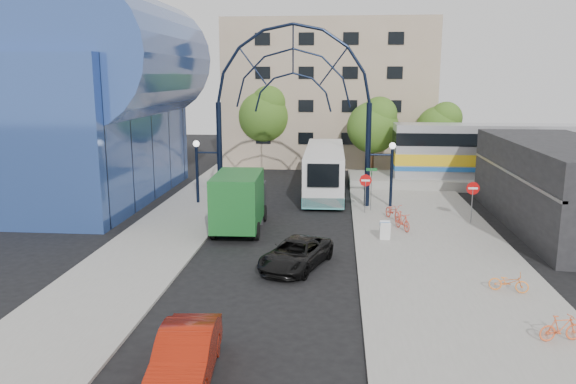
# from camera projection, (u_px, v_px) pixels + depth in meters

# --- Properties ---
(ground) EXTENTS (120.00, 120.00, 0.00)m
(ground) POSITION_uv_depth(u_px,v_px,m) (267.00, 278.00, 24.74)
(ground) COLOR black
(ground) RESTS_ON ground
(sidewalk_east) EXTENTS (8.00, 56.00, 0.12)m
(sidewalk_east) POSITION_uv_depth(u_px,v_px,m) (436.00, 253.00, 27.93)
(sidewalk_east) COLOR gray
(sidewalk_east) RESTS_ON ground
(plaza_west) EXTENTS (5.00, 50.00, 0.12)m
(plaza_west) POSITION_uv_depth(u_px,v_px,m) (165.00, 235.00, 31.15)
(plaza_west) COLOR gray
(plaza_west) RESTS_ON ground
(gateway_arch) EXTENTS (13.64, 0.44, 12.10)m
(gateway_arch) POSITION_uv_depth(u_px,v_px,m) (293.00, 78.00, 36.65)
(gateway_arch) COLOR black
(gateway_arch) RESTS_ON ground
(stop_sign) EXTENTS (0.80, 0.07, 2.50)m
(stop_sign) POSITION_uv_depth(u_px,v_px,m) (366.00, 184.00, 35.62)
(stop_sign) COLOR slate
(stop_sign) RESTS_ON sidewalk_east
(do_not_enter_sign) EXTENTS (0.76, 0.07, 2.48)m
(do_not_enter_sign) POSITION_uv_depth(u_px,v_px,m) (473.00, 192.00, 33.13)
(do_not_enter_sign) COLOR slate
(do_not_enter_sign) RESTS_ON sidewalk_east
(street_name_sign) EXTENTS (0.70, 0.70, 2.80)m
(street_name_sign) POSITION_uv_depth(u_px,v_px,m) (371.00, 180.00, 36.14)
(street_name_sign) COLOR slate
(street_name_sign) RESTS_ON sidewalk_east
(sandwich_board) EXTENTS (0.55, 0.61, 0.99)m
(sandwich_board) POSITION_uv_depth(u_px,v_px,m) (385.00, 228.00, 29.93)
(sandwich_board) COLOR white
(sandwich_board) RESTS_ON sidewalk_east
(transit_hall) EXTENTS (16.50, 18.00, 14.50)m
(transit_hall) POSITION_uv_depth(u_px,v_px,m) (77.00, 105.00, 39.34)
(transit_hall) COLOR #314F98
(transit_hall) RESTS_ON ground
(commercial_block_east) EXTENTS (6.00, 16.00, 5.00)m
(commercial_block_east) POSITION_uv_depth(u_px,v_px,m) (561.00, 185.00, 32.59)
(commercial_block_east) COLOR black
(commercial_block_east) RESTS_ON ground
(apartment_block) EXTENTS (20.00, 12.10, 14.00)m
(apartment_block) POSITION_uv_depth(u_px,v_px,m) (329.00, 93.00, 57.25)
(apartment_block) COLOR tan
(apartment_block) RESTS_ON ground
(train_platform) EXTENTS (32.00, 5.00, 0.80)m
(train_platform) POSITION_uv_depth(u_px,v_px,m) (553.00, 183.00, 44.37)
(train_platform) COLOR gray
(train_platform) RESTS_ON ground
(train_car) EXTENTS (25.10, 3.05, 4.20)m
(train_car) POSITION_uv_depth(u_px,v_px,m) (556.00, 152.00, 43.86)
(train_car) COLOR #B7B7BC
(train_car) RESTS_ON train_platform
(tree_north_a) EXTENTS (4.48, 4.48, 7.00)m
(tree_north_a) POSITION_uv_depth(u_px,v_px,m) (374.00, 124.00, 48.55)
(tree_north_a) COLOR #382314
(tree_north_a) RESTS_ON ground
(tree_north_b) EXTENTS (5.12, 5.12, 8.00)m
(tree_north_b) POSITION_uv_depth(u_px,v_px,m) (266.00, 113.00, 53.19)
(tree_north_b) COLOR #382314
(tree_north_b) RESTS_ON ground
(tree_north_c) EXTENTS (4.16, 4.16, 6.50)m
(tree_north_c) POSITION_uv_depth(u_px,v_px,m) (441.00, 127.00, 50.05)
(tree_north_c) COLOR #382314
(tree_north_c) RESTS_ON ground
(city_bus) EXTENTS (3.09, 12.62, 3.45)m
(city_bus) POSITION_uv_depth(u_px,v_px,m) (325.00, 170.00, 42.15)
(city_bus) COLOR silver
(city_bus) RESTS_ON ground
(green_truck) EXTENTS (2.81, 6.83, 3.40)m
(green_truck) POSITION_uv_depth(u_px,v_px,m) (240.00, 201.00, 32.20)
(green_truck) COLOR black
(green_truck) RESTS_ON ground
(black_suv) EXTENTS (3.65, 5.24, 1.33)m
(black_suv) POSITION_uv_depth(u_px,v_px,m) (296.00, 254.00, 25.93)
(black_suv) COLOR black
(black_suv) RESTS_ON ground
(red_sedan) EXTENTS (1.97, 4.69, 1.51)m
(red_sedan) POSITION_uv_depth(u_px,v_px,m) (185.00, 356.00, 16.31)
(red_sedan) COLOR #951909
(red_sedan) RESTS_ON ground
(bike_near_a) EXTENTS (1.29, 2.00, 0.99)m
(bike_near_a) POSITION_uv_depth(u_px,v_px,m) (393.00, 211.00, 34.18)
(bike_near_a) COLOR #E4402D
(bike_near_a) RESTS_ON sidewalk_east
(bike_near_b) EXTENTS (1.08, 1.77, 1.03)m
(bike_near_b) POSITION_uv_depth(u_px,v_px,m) (402.00, 221.00, 31.84)
(bike_near_b) COLOR #DF432C
(bike_near_b) RESTS_ON sidewalk_east
(bike_far_a) EXTENTS (1.63, 0.94, 0.81)m
(bike_far_a) POSITION_uv_depth(u_px,v_px,m) (509.00, 282.00, 22.75)
(bike_far_a) COLOR orange
(bike_far_a) RESTS_ON sidewalk_east
(bike_far_b) EXTENTS (1.56, 0.72, 0.91)m
(bike_far_b) POSITION_uv_depth(u_px,v_px,m) (561.00, 328.00, 18.49)
(bike_far_b) COLOR #EA5D2E
(bike_far_b) RESTS_ON sidewalk_east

